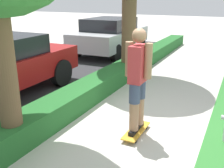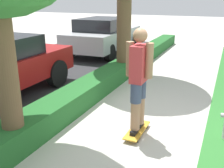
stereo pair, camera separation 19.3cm
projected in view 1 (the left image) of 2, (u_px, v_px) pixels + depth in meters
The scene contains 5 objects.
ground_plane at pixel (145, 128), 4.68m from camera, with size 60.00×60.00×0.00m, color #BCB7AD.
hedge_row at pixel (70, 102), 5.29m from camera, with size 18.46×0.60×0.43m.
skateboard at pixel (136, 131), 4.45m from camera, with size 0.77×0.24×0.08m.
skater_person at pixel (138, 79), 4.16m from camera, with size 0.50×0.44×1.71m.
parked_car_rear at pixel (111, 35), 10.79m from camera, with size 4.21×1.92×1.43m.
Camera 1 is at (-4.02, -1.35, 2.23)m, focal length 42.00 mm.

